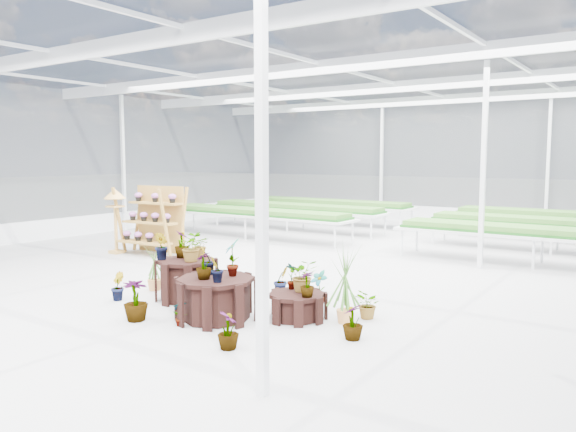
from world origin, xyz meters
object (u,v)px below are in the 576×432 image
Objects in this scene: plinth_mid at (216,299)px; shelf_rack at (151,220)px; plinth_low at (297,306)px; bird_table at (116,221)px; plinth_tall at (187,280)px.

plinth_mid is 0.71× the size of shelf_rack.
plinth_mid is 1.36× the size of plinth_low.
plinth_low is 0.52× the size of shelf_rack.
plinth_mid is 1.23m from plinth_low.
plinth_low is at bearing -12.59° from bird_table.
plinth_tall is 2.21m from plinth_low.
shelf_rack is (-4.02, 2.84, 0.51)m from plinth_tall.
shelf_rack is at bearing 146.60° from plinth_mid.
shelf_rack reaches higher than plinth_tall.
plinth_low is 6.83m from shelf_rack.
plinth_tall reaches higher than plinth_low.
plinth_mid is at bearing -20.92° from bird_table.
plinth_low is (1.00, 0.70, -0.12)m from plinth_mid.
shelf_rack is at bearing 33.98° from bird_table.
shelf_rack is at bearing 144.74° from plinth_tall.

